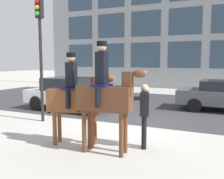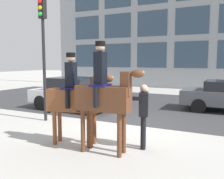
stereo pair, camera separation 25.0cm
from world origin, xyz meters
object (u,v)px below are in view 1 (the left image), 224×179
at_px(mounted_horse_companion, 106,95).
at_px(street_car_near_lane, 70,93).
at_px(mounted_horse_lead, 76,98).
at_px(traffic_light, 40,40).
at_px(pedestrian_bystander, 144,111).

distance_m(mounted_horse_companion, street_car_near_lane, 5.79).
distance_m(mounted_horse_lead, street_car_near_lane, 5.02).
height_order(street_car_near_lane, traffic_light, traffic_light).
bearing_deg(mounted_horse_lead, traffic_light, 133.58).
xyz_separation_m(pedestrian_bystander, traffic_light, (-4.29, 1.21, 1.99)).
bearing_deg(street_car_near_lane, mounted_horse_companion, -47.17).
distance_m(mounted_horse_companion, traffic_light, 4.32).
bearing_deg(street_car_near_lane, mounted_horse_lead, -53.90).
distance_m(pedestrian_bystander, traffic_light, 4.88).
height_order(mounted_horse_lead, street_car_near_lane, mounted_horse_lead).
bearing_deg(mounted_horse_companion, mounted_horse_lead, 164.47).
height_order(pedestrian_bystander, traffic_light, traffic_light).
relative_size(pedestrian_bystander, street_car_near_lane, 0.42).
xyz_separation_m(street_car_near_lane, traffic_light, (0.36, -2.33, 2.20)).
height_order(mounted_horse_lead, traffic_light, traffic_light).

